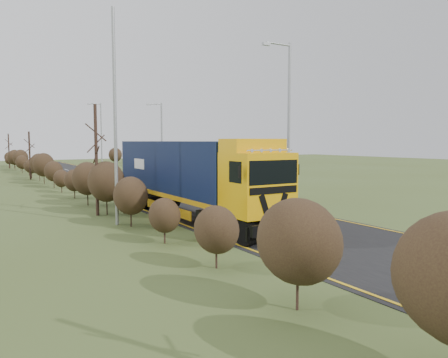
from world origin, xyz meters
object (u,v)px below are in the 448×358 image
object	(u,v)px
car_blue_sedan	(202,174)
speed_sign	(191,167)
car_red_hatchback	(203,176)
streetlight_near	(287,117)
lorry	(190,174)

from	to	relation	value
car_blue_sedan	speed_sign	bearing A→B (deg)	74.46
car_red_hatchback	streetlight_near	bearing A→B (deg)	93.35
streetlight_near	speed_sign	world-z (taller)	streetlight_near
streetlight_near	speed_sign	size ratio (longest dim) A/B	4.20
car_blue_sedan	streetlight_near	bearing A→B (deg)	102.27
car_red_hatchback	car_blue_sedan	world-z (taller)	car_blue_sedan
lorry	streetlight_near	distance (m)	7.68
lorry	car_red_hatchback	bearing A→B (deg)	59.23
lorry	streetlight_near	bearing A→B (deg)	4.37
car_red_hatchback	speed_sign	distance (m)	2.57
car_red_hatchback	lorry	bearing A→B (deg)	72.63
streetlight_near	lorry	bearing A→B (deg)	-175.55
car_red_hatchback	car_blue_sedan	distance (m)	2.84
speed_sign	streetlight_near	bearing A→B (deg)	-93.19
lorry	car_red_hatchback	size ratio (longest dim) A/B	3.97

